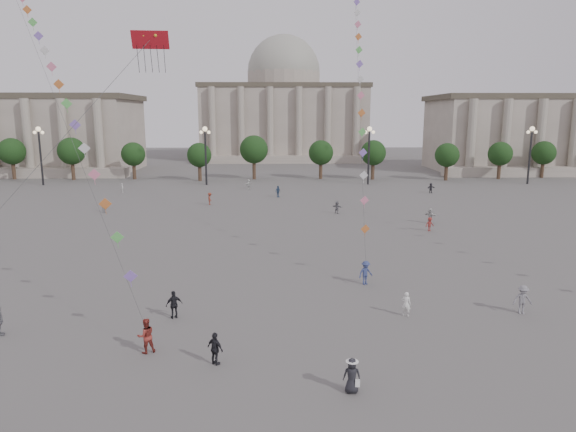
{
  "coord_description": "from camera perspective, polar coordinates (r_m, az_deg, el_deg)",
  "views": [
    {
      "loc": [
        -1.71,
        -24.54,
        12.73
      ],
      "look_at": [
        -1.01,
        12.0,
        5.51
      ],
      "focal_mm": 32.0,
      "sensor_mm": 36.0,
      "label": 1
    }
  ],
  "objects": [
    {
      "name": "person_crowd_9",
      "position": [
        88.11,
        15.59,
        3.01
      ],
      "size": [
        1.6,
        1.05,
        1.65
      ],
      "primitive_type": "imported",
      "rotation": [
        0.0,
        0.0,
        0.4
      ],
      "color": "#232227",
      "rests_on": "ground"
    },
    {
      "name": "lamp_post_far_west",
      "position": [
        104.12,
        -25.88,
        7.11
      ],
      "size": [
        2.0,
        0.9,
        10.65
      ],
      "color": "#262628",
      "rests_on": "ground"
    },
    {
      "name": "tree_row",
      "position": [
        102.82,
        -0.14,
        7.09
      ],
      "size": [
        137.12,
        5.12,
        8.0
      ],
      "color": "#36261B",
      "rests_on": "ground"
    },
    {
      "name": "lamp_post_far_east",
      "position": [
        105.59,
        25.38,
        7.2
      ],
      "size": [
        2.0,
        0.9,
        10.65
      ],
      "color": "#262628",
      "rests_on": "ground"
    },
    {
      "name": "tourist_4",
      "position": [
        33.79,
        -12.53,
        -9.59
      ],
      "size": [
        1.14,
        0.86,
        1.81
      ],
      "primitive_type": "imported",
      "rotation": [
        0.0,
        0.0,
        3.59
      ],
      "color": "black",
      "rests_on": "ground"
    },
    {
      "name": "person_crowd_17",
      "position": [
        74.62,
        -8.68,
        1.91
      ],
      "size": [
        1.02,
        1.29,
        1.76
      ],
      "primitive_type": "imported",
      "rotation": [
        0.0,
        0.0,
        1.94
      ],
      "color": "brown",
      "rests_on": "ground"
    },
    {
      "name": "lamp_post_mid_east",
      "position": [
        96.15,
        9.0,
        7.84
      ],
      "size": [
        2.0,
        0.9,
        10.65
      ],
      "color": "#262628",
      "rests_on": "ground"
    },
    {
      "name": "hall_central",
      "position": [
        153.78,
        -0.47,
        11.74
      ],
      "size": [
        48.3,
        34.3,
        35.5
      ],
      "color": "gray",
      "rests_on": "ground"
    },
    {
      "name": "person_crowd_16",
      "position": [
        72.11,
        -19.81,
        1.0
      ],
      "size": [
        1.02,
        0.73,
        1.61
      ],
      "primitive_type": "imported",
      "rotation": [
        0.0,
        0.0,
        0.4
      ],
      "color": "slate",
      "rests_on": "ground"
    },
    {
      "name": "person_crowd_0",
      "position": [
        80.57,
        -1.13,
        2.75
      ],
      "size": [
        1.06,
        1.08,
        1.82
      ],
      "primitive_type": "imported",
      "rotation": [
        0.0,
        0.0,
        0.81
      ],
      "color": "#324C71",
      "rests_on": "ground"
    },
    {
      "name": "person_crowd_6",
      "position": [
        36.97,
        24.62,
        -8.45
      ],
      "size": [
        1.27,
        0.77,
        1.91
      ],
      "primitive_type": "imported",
      "rotation": [
        0.0,
        0.0,
        6.24
      ],
      "color": "slate",
      "rests_on": "ground"
    },
    {
      "name": "ground",
      "position": [
        27.7,
        2.67,
        -16.2
      ],
      "size": [
        360.0,
        360.0,
        0.0
      ],
      "primitive_type": "plane",
      "color": "#514E4C",
      "rests_on": "ground"
    },
    {
      "name": "kite_flyer_1",
      "position": [
        39.7,
        8.62,
        -6.25
      ],
      "size": [
        1.38,
        1.16,
        1.85
      ],
      "primitive_type": "imported",
      "rotation": [
        0.0,
        0.0,
        0.48
      ],
      "color": "navy",
      "rests_on": "ground"
    },
    {
      "name": "person_crowd_7",
      "position": [
        63.4,
        15.53,
        0.03
      ],
      "size": [
        1.55,
        1.63,
        1.84
      ],
      "primitive_type": "imported",
      "rotation": [
        0.0,
        0.0,
        2.31
      ],
      "color": "#B8B8B4",
      "rests_on": "ground"
    },
    {
      "name": "person_crowd_4",
      "position": [
        89.44,
        -4.41,
        3.53
      ],
      "size": [
        1.35,
        1.63,
        1.75
      ],
      "primitive_type": "imported",
      "rotation": [
        0.0,
        0.0,
        4.11
      ],
      "color": "silver",
      "rests_on": "ground"
    },
    {
      "name": "kite_train_west",
      "position": [
        53.83,
        -26.92,
        19.11
      ],
      "size": [
        28.36,
        41.36,
        62.61
      ],
      "color": "#3F3F3F",
      "rests_on": "ground"
    },
    {
      "name": "hat_person",
      "position": [
        25.06,
        7.12,
        -17.12
      ],
      "size": [
        0.87,
        0.6,
        1.69
      ],
      "color": "black",
      "rests_on": "ground"
    },
    {
      "name": "lamp_post_mid_west",
      "position": [
        95.62,
        -9.17,
        7.82
      ],
      "size": [
        2.0,
        0.9,
        10.65
      ],
      "color": "#262628",
      "rests_on": "ground"
    },
    {
      "name": "tourist_1",
      "position": [
        27.58,
        -8.08,
        -14.39
      ],
      "size": [
        1.08,
        0.97,
        1.76
      ],
      "primitive_type": "imported",
      "rotation": [
        0.0,
        0.0,
        2.49
      ],
      "color": "black",
      "rests_on": "ground"
    },
    {
      "name": "person_crowd_10",
      "position": [
        89.86,
        -17.91,
        2.99
      ],
      "size": [
        0.37,
        0.56,
        1.53
      ],
      "primitive_type": "imported",
      "rotation": [
        0.0,
        0.0,
        1.57
      ],
      "color": "#B8B8B4",
      "rests_on": "ground"
    },
    {
      "name": "dragon_kite",
      "position": [
        33.32,
        -15.31,
        16.91
      ],
      "size": [
        6.15,
        7.32,
        23.15
      ],
      "color": "#A9121B",
      "rests_on": "ground"
    },
    {
      "name": "person_crowd_13",
      "position": [
        34.24,
        12.99,
        -9.5
      ],
      "size": [
        0.7,
        0.6,
        1.61
      ],
      "primitive_type": "imported",
      "rotation": [
        0.0,
        0.0,
        2.71
      ],
      "color": "white",
      "rests_on": "ground"
    },
    {
      "name": "person_crowd_8",
      "position": [
        59.17,
        15.47,
        -0.88
      ],
      "size": [
        1.12,
        0.82,
        1.56
      ],
      "primitive_type": "imported",
      "rotation": [
        0.0,
        0.0,
        0.26
      ],
      "color": "maroon",
      "rests_on": "ground"
    },
    {
      "name": "person_crowd_12",
      "position": [
        67.59,
        5.46,
        0.97
      ],
      "size": [
        1.43,
        1.36,
        1.62
      ],
      "primitive_type": "imported",
      "rotation": [
        0.0,
        0.0,
        2.41
      ],
      "color": "slate",
      "rests_on": "ground"
    },
    {
      "name": "kite_flyer_0",
      "position": [
        29.55,
        -15.5,
        -12.7
      ],
      "size": [
        1.18,
        1.1,
        1.95
      ],
      "primitive_type": "imported",
      "rotation": [
        0.0,
        0.0,
        3.63
      ],
      "color": "maroon",
      "rests_on": "ground"
    }
  ]
}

